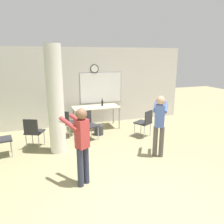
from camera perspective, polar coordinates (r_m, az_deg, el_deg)
ground_plane at (r=4.03m, az=8.13°, el=-24.23°), size 24.00×24.00×0.00m
wall_back at (r=8.05m, az=-8.01°, el=6.47°), size 8.00×0.15×2.80m
support_pillar at (r=5.75m, az=-14.54°, el=2.92°), size 0.41×0.41×2.80m
folding_table at (r=7.64m, az=-4.18°, el=1.00°), size 1.62×0.75×0.78m
bottle_on_table at (r=7.76m, az=-2.56°, el=2.40°), size 0.06×0.06×0.26m
waste_bin at (r=7.16m, az=-3.48°, el=-4.69°), size 0.30×0.30×0.31m
chair_table_left at (r=6.99m, az=-11.82°, el=-2.41°), size 0.62×0.62×0.87m
chair_table_front at (r=6.70m, az=-6.20°, el=-2.93°), size 0.57×0.57×0.87m
chair_mid_room at (r=6.93m, az=8.56°, el=-2.41°), size 0.60×0.60×0.87m
chair_near_pillar at (r=6.40m, az=-19.84°, el=-4.60°), size 0.59×0.59×0.87m
person_playing_front at (r=4.26m, az=-8.01°, el=-7.50°), size 0.55×0.63×1.58m
person_playing_side at (r=5.55m, az=12.31°, el=-2.43°), size 0.56×0.65×1.57m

